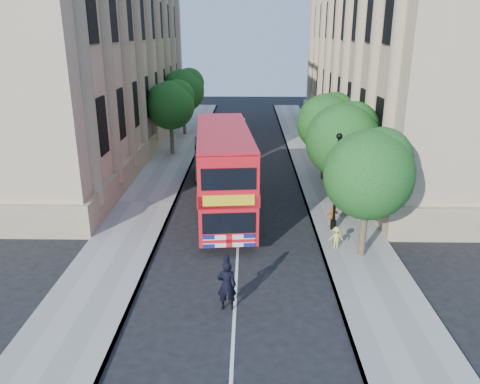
{
  "coord_description": "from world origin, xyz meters",
  "views": [
    {
      "loc": [
        0.48,
        -16.86,
        10.04
      ],
      "look_at": [
        0.08,
        5.6,
        2.3
      ],
      "focal_mm": 35.0,
      "sensor_mm": 36.0,
      "label": 1
    }
  ],
  "objects_px": {
    "lamp_post": "(336,186)",
    "box_van": "(208,160)",
    "woman_pedestrian": "(342,200)",
    "double_decker_bus": "(224,170)",
    "police_constable": "(227,285)"
  },
  "relations": [
    {
      "from": "box_van",
      "to": "woman_pedestrian",
      "type": "height_order",
      "value": "box_van"
    },
    {
      "from": "lamp_post",
      "to": "woman_pedestrian",
      "type": "xyz_separation_m",
      "value": [
        0.82,
        2.05,
        -1.48
      ]
    },
    {
      "from": "lamp_post",
      "to": "double_decker_bus",
      "type": "distance_m",
      "value": 6.26
    },
    {
      "from": "police_constable",
      "to": "woman_pedestrian",
      "type": "relative_size",
      "value": 1.11
    },
    {
      "from": "double_decker_bus",
      "to": "woman_pedestrian",
      "type": "distance_m",
      "value": 6.91
    },
    {
      "from": "woman_pedestrian",
      "to": "police_constable",
      "type": "bearing_deg",
      "value": 61.02
    },
    {
      "from": "lamp_post",
      "to": "woman_pedestrian",
      "type": "relative_size",
      "value": 2.84
    },
    {
      "from": "lamp_post",
      "to": "box_van",
      "type": "relative_size",
      "value": 1.13
    },
    {
      "from": "box_van",
      "to": "police_constable",
      "type": "xyz_separation_m",
      "value": [
        2.15,
        -17.18,
        -0.22
      ]
    },
    {
      "from": "lamp_post",
      "to": "woman_pedestrian",
      "type": "distance_m",
      "value": 2.66
    },
    {
      "from": "lamp_post",
      "to": "police_constable",
      "type": "distance_m",
      "value": 9.24
    },
    {
      "from": "lamp_post",
      "to": "double_decker_bus",
      "type": "height_order",
      "value": "lamp_post"
    },
    {
      "from": "woman_pedestrian",
      "to": "lamp_post",
      "type": "bearing_deg",
      "value": 72.06
    },
    {
      "from": "box_van",
      "to": "woman_pedestrian",
      "type": "bearing_deg",
      "value": -48.72
    },
    {
      "from": "double_decker_bus",
      "to": "police_constable",
      "type": "xyz_separation_m",
      "value": [
        0.58,
        -9.56,
        -1.7
      ]
    }
  ]
}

